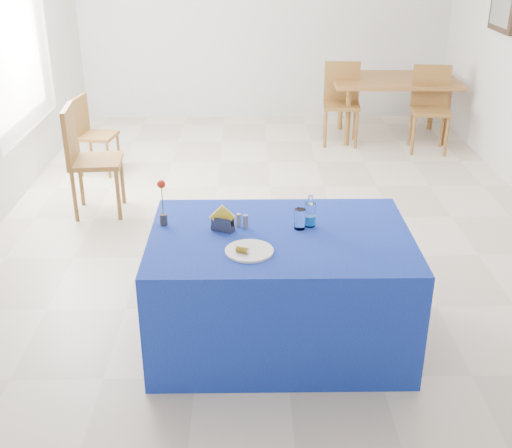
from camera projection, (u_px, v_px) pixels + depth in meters
The scene contains 20 objects.
floor at pixel (273, 218), 5.97m from camera, with size 7.00×7.00×0.00m, color beige.
room_shell at pixel (276, 23), 5.23m from camera, with size 7.00×7.00×7.00m.
window_pane at pixel (9, 34), 6.01m from camera, with size 0.04×1.50×1.60m, color white.
curtain at pixel (16, 33), 6.01m from camera, with size 0.04×1.75×1.85m, color white.
picture_frame at pixel (504, 6), 6.73m from camera, with size 0.06×0.64×0.52m, color black.
picture_art at pixel (502, 6), 6.73m from camera, with size 0.02×0.52×0.40m, color #998C66.
plate at pixel (249, 251), 3.68m from camera, with size 0.28×0.28×0.01m, color silver.
drinking_glass at pixel (300, 219), 3.95m from camera, with size 0.07×0.07×0.13m, color white.
salt_shaker at pixel (239, 220), 3.99m from camera, with size 0.03×0.03×0.09m, color gray.
pepper_shaker at pixel (246, 221), 3.97m from camera, with size 0.03×0.03×0.09m, color slate.
blue_table at pixel (280, 288), 4.06m from camera, with size 1.60×1.10×0.76m.
water_bottle at pixel (310, 215), 3.98m from camera, with size 0.07×0.07×0.21m.
napkin_holder at pixel (223, 223), 3.93m from camera, with size 0.16×0.10×0.17m.
rose_vase at pixel (162, 203), 3.97m from camera, with size 0.05×0.05×0.30m.
oak_table at pixel (394, 84), 7.98m from camera, with size 1.55×1.01×0.76m.
chair_bg_left at pixel (341, 97), 7.86m from camera, with size 0.47×0.47×0.97m.
chair_bg_right at pixel (430, 102), 7.59m from camera, with size 0.50×0.50×0.99m.
chair_win_a at pixel (85, 153), 5.83m from camera, with size 0.49×0.49×1.02m.
chair_win_b at pixel (90, 129), 6.88m from camera, with size 0.43×0.43×0.84m.
banana_pieces at pixel (242, 250), 3.64m from camera, with size 0.08×0.06×0.04m.
Camera 1 is at (-0.24, -5.43, 2.46)m, focal length 45.00 mm.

